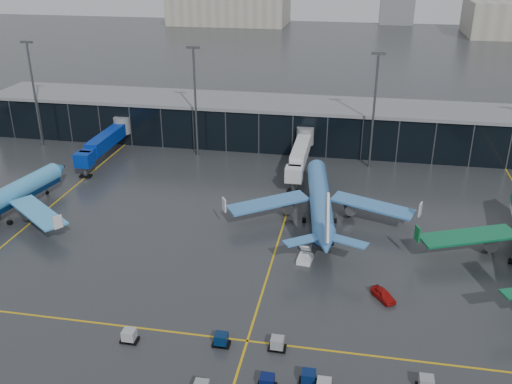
% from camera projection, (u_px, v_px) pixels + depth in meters
% --- Properties ---
extents(ground, '(600.00, 600.00, 0.00)m').
position_uv_depth(ground, '(203.00, 272.00, 87.67)').
color(ground, '#282B2D').
rests_on(ground, ground).
extents(terminal_pier, '(142.00, 17.00, 10.70)m').
position_uv_depth(terminal_pier, '(269.00, 122.00, 141.22)').
color(terminal_pier, black).
rests_on(terminal_pier, ground).
extents(jet_bridges, '(94.00, 27.50, 7.20)m').
position_uv_depth(jet_bridges, '(104.00, 141.00, 130.32)').
color(jet_bridges, '#595B60').
rests_on(jet_bridges, ground).
extents(flood_masts, '(203.00, 0.50, 25.50)m').
position_uv_depth(flood_masts, '(282.00, 102.00, 126.20)').
color(flood_masts, '#595B60').
rests_on(flood_masts, ground).
extents(distant_hangars, '(260.00, 71.00, 22.00)m').
position_uv_depth(distant_hangars, '(417.00, 14.00, 318.61)').
color(distant_hangars, '#B2AD99').
rests_on(distant_hangars, ground).
extents(taxi_lines, '(220.00, 120.00, 0.02)m').
position_uv_depth(taxi_lines, '(277.00, 244.00, 95.53)').
color(taxi_lines, gold).
rests_on(taxi_lines, ground).
extents(airliner_arkefly, '(40.52, 44.34, 11.95)m').
position_uv_depth(airliner_arkefly, '(0.00, 188.00, 102.25)').
color(airliner_arkefly, '#44A2DF').
rests_on(airliner_arkefly, ground).
extents(airliner_klm_near, '(40.12, 44.36, 12.35)m').
position_uv_depth(airliner_klm_near, '(320.00, 187.00, 102.26)').
color(airliner_klm_near, '#3A7AC1').
rests_on(airliner_klm_near, ground).
extents(baggage_carts, '(38.48, 10.71, 1.70)m').
position_uv_depth(baggage_carts, '(267.00, 367.00, 67.02)').
color(baggage_carts, black).
rests_on(baggage_carts, ground).
extents(mobile_airstair, '(2.51, 3.40, 3.45)m').
position_uv_depth(mobile_airstair, '(305.00, 257.00, 90.28)').
color(mobile_airstair, white).
rests_on(mobile_airstair, ground).
extents(service_van_red, '(3.99, 4.63, 1.50)m').
position_uv_depth(service_van_red, '(383.00, 295.00, 80.67)').
color(service_van_red, '#A00E0C').
rests_on(service_van_red, ground).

